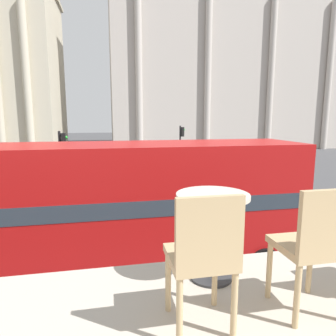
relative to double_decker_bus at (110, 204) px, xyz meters
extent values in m
cylinder|color=black|center=(4.35, 1.27, -1.73)|extent=(1.06, 0.22, 1.06)
cylinder|color=black|center=(4.35, -1.27, -1.73)|extent=(1.06, 0.22, 1.06)
cube|color=#B71414|center=(0.00, 0.00, -0.89)|extent=(11.49, 2.55, 1.67)
cube|color=#2D3842|center=(0.00, 0.00, 0.17)|extent=(11.26, 2.57, 0.45)
cube|color=#B71414|center=(0.00, 0.00, 1.08)|extent=(11.49, 2.55, 1.37)
cylinder|color=#2D2D30|center=(0.83, -6.44, 1.17)|extent=(0.36, 0.36, 0.02)
cylinder|color=#2D2D30|center=(0.83, -6.44, 1.52)|extent=(0.07, 0.07, 0.68)
cylinder|color=beige|center=(0.83, -6.44, 1.87)|extent=(0.60, 0.60, 0.03)
cylinder|color=tan|center=(0.39, -6.80, 1.38)|extent=(0.04, 0.04, 0.44)
cylinder|color=tan|center=(0.73, -6.80, 1.38)|extent=(0.04, 0.04, 0.44)
cylinder|color=tan|center=(0.39, -7.14, 1.38)|extent=(0.04, 0.04, 0.44)
cylinder|color=tan|center=(0.73, -7.14, 1.38)|extent=(0.04, 0.04, 0.44)
cube|color=tan|center=(0.56, -6.97, 1.62)|extent=(0.40, 0.40, 0.05)
cube|color=tan|center=(0.56, -7.15, 1.86)|extent=(0.40, 0.04, 0.42)
cylinder|color=tan|center=(1.16, -6.80, 1.38)|extent=(0.04, 0.04, 0.44)
cylinder|color=tan|center=(1.50, -6.80, 1.38)|extent=(0.04, 0.04, 0.44)
cylinder|color=tan|center=(1.16, -7.14, 1.38)|extent=(0.04, 0.04, 0.44)
cube|color=tan|center=(1.33, -6.97, 1.62)|extent=(0.40, 0.40, 0.05)
cube|color=tan|center=(1.33, -7.15, 1.86)|extent=(0.40, 0.04, 0.42)
cylinder|color=beige|center=(-8.98, 29.29, 6.71)|extent=(0.90, 0.90, 17.94)
cube|color=#BCB2A8|center=(18.59, 39.19, 10.46)|extent=(35.85, 12.76, 25.44)
cylinder|color=#BCB2A8|center=(4.25, 32.36, 8.56)|extent=(0.90, 0.90, 21.63)
cylinder|color=#BCB2A8|center=(13.81, 32.36, 8.56)|extent=(0.90, 0.90, 21.63)
cylinder|color=#BCB2A8|center=(23.37, 32.36, 8.56)|extent=(0.90, 0.90, 21.63)
cylinder|color=#BCB2A8|center=(32.93, 32.36, 8.56)|extent=(0.90, 0.90, 21.63)
cylinder|color=black|center=(-2.19, 5.79, -0.17)|extent=(0.12, 0.12, 4.17)
cube|color=black|center=(-2.01, 5.79, 1.47)|extent=(0.20, 0.24, 0.70)
sphere|color=green|center=(-1.90, 5.79, 1.62)|extent=(0.14, 0.14, 0.14)
cylinder|color=black|center=(5.29, 13.17, -0.16)|extent=(0.12, 0.12, 4.20)
cube|color=black|center=(5.47, 13.17, 1.49)|extent=(0.20, 0.24, 0.70)
sphere|color=green|center=(5.58, 13.17, 1.64)|extent=(0.14, 0.14, 0.14)
cylinder|color=#282B33|center=(2.44, 8.07, -1.84)|extent=(0.14, 0.14, 0.84)
cylinder|color=#282B33|center=(2.62, 8.07, -1.84)|extent=(0.14, 0.14, 0.84)
cylinder|color=black|center=(2.53, 8.07, -1.08)|extent=(0.32, 0.32, 0.67)
sphere|color=tan|center=(2.53, 8.07, -0.64)|extent=(0.23, 0.23, 0.23)
cylinder|color=#282B33|center=(-1.79, 15.11, -1.83)|extent=(0.14, 0.14, 0.85)
cylinder|color=#282B33|center=(-1.61, 15.11, -1.83)|extent=(0.14, 0.14, 0.85)
cylinder|color=slate|center=(-1.70, 15.11, -1.07)|extent=(0.32, 0.32, 0.67)
sphere|color=tan|center=(-1.70, 15.11, -0.62)|extent=(0.23, 0.23, 0.23)
camera|label=1|loc=(0.01, -8.68, 2.49)|focal=32.00mm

